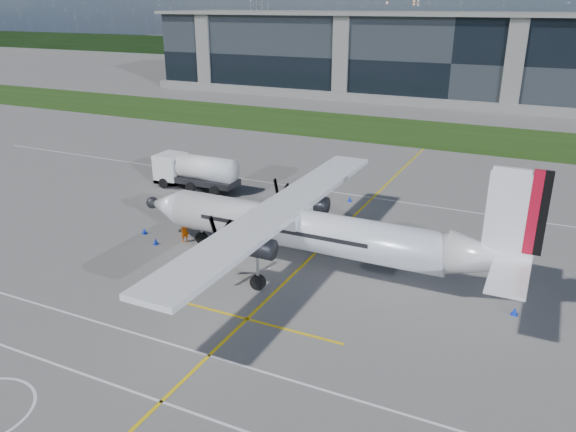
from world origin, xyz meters
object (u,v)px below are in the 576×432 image
baggage_tug (200,208)px  ground_crew_person (185,229)px  fuel_tanker_truck (191,171)px  safety_cone_fwd (144,231)px  pylon_west (259,9)px  turboprop_aircraft (316,209)px  safety_cone_tail (515,311)px  safety_cone_nose_port (156,241)px  safety_cone_stbdwing (350,199)px

baggage_tug → ground_crew_person: (1.78, -4.74, 0.11)m
fuel_tanker_truck → safety_cone_fwd: bearing=-73.3°
pylon_west → ground_crew_person: size_ratio=14.16×
safety_cone_fwd → baggage_tug: bearing=66.6°
pylon_west → baggage_tug: bearing=-63.5°
turboprop_aircraft → safety_cone_fwd: size_ratio=57.85×
fuel_tanker_truck → safety_cone_tail: 33.39m
pylon_west → safety_cone_nose_port: pylon_west is taller
safety_cone_stbdwing → safety_cone_nose_port: (-9.97, -15.68, 0.00)m
ground_crew_person → safety_cone_tail: 23.80m
pylon_west → safety_cone_tail: 178.20m
pylon_west → turboprop_aircraft: 170.51m
turboprop_aircraft → ground_crew_person: (-10.74, -0.13, -3.28)m
pylon_west → ground_crew_person: (73.17, -148.19, -13.94)m
baggage_tug → safety_cone_nose_port: bearing=-89.6°
fuel_tanker_truck → safety_cone_fwd: 12.09m
turboprop_aircraft → safety_cone_tail: size_ratio=57.85×
safety_cone_stbdwing → safety_cone_tail: bearing=-43.8°
safety_cone_tail → safety_cone_nose_port: (-25.52, -0.79, 0.00)m
baggage_tug → safety_cone_fwd: bearing=-113.4°
fuel_tanker_truck → safety_cone_fwd: fuel_tanker_truck is taller
pylon_west → safety_cone_stbdwing: 157.39m
fuel_tanker_truck → safety_cone_tail: fuel_tanker_truck is taller
pylon_west → safety_cone_nose_port: 166.41m
safety_cone_stbdwing → safety_cone_nose_port: size_ratio=1.00×
safety_cone_nose_port → safety_cone_stbdwing: bearing=57.6°
turboprop_aircraft → safety_cone_nose_port: size_ratio=57.85×
fuel_tanker_truck → ground_crew_person: size_ratio=4.27×
safety_cone_stbdwing → ground_crew_person: bearing=-119.9°
fuel_tanker_truck → safety_cone_fwd: size_ratio=18.09×
pylon_west → turboprop_aircraft: size_ratio=1.04×
pylon_west → safety_cone_tail: size_ratio=60.00×
ground_crew_person → safety_cone_tail: size_ratio=4.24×
safety_cone_stbdwing → fuel_tanker_truck: bearing=-169.5°
fuel_tanker_truck → ground_crew_person: (7.33, -11.41, -0.64)m
turboprop_aircraft → ground_crew_person: size_ratio=13.65×
safety_cone_stbdwing → safety_cone_fwd: 18.79m
pylon_west → turboprop_aircraft: bearing=-60.5°
turboprop_aircraft → safety_cone_nose_port: 13.22m
ground_crew_person → safety_cone_nose_port: (-1.74, -1.39, -0.81)m
turboprop_aircraft → ground_crew_person: 11.23m
safety_cone_tail → pylon_west: bearing=123.1°
baggage_tug → safety_cone_tail: 26.13m
fuel_tanker_truck → safety_cone_stbdwing: 15.89m
fuel_tanker_truck → safety_cone_nose_port: bearing=-66.4°
fuel_tanker_truck → pylon_west: bearing=115.7°
safety_cone_tail → safety_cone_stbdwing: (-15.56, 14.89, 0.00)m
safety_cone_tail → safety_cone_nose_port: size_ratio=1.00×
baggage_tug → safety_cone_fwd: (-2.09, -4.83, -0.70)m
baggage_tug → safety_cone_nose_port: (0.05, -6.13, -0.70)m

